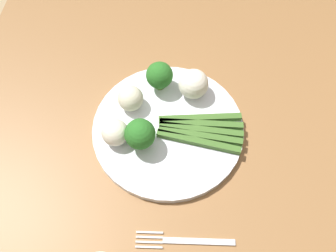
{
  "coord_description": "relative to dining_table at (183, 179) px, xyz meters",
  "views": [
    {
      "loc": [
        -0.28,
        -0.01,
        1.39
      ],
      "look_at": [
        0.06,
        0.04,
        0.77
      ],
      "focal_mm": 40.42,
      "sensor_mm": 36.0,
      "label": 1
    }
  ],
  "objects": [
    {
      "name": "cauliflower_edge",
      "position": [
        0.1,
        0.12,
        0.14
      ],
      "size": [
        0.05,
        0.05,
        0.05
      ],
      "primitive_type": "sphere",
      "color": "beige",
      "rests_on": "plate"
    },
    {
      "name": "cauliflower_mid",
      "position": [
        0.02,
        0.13,
        0.14
      ],
      "size": [
        0.05,
        0.05,
        0.05
      ],
      "primitive_type": "sphere",
      "color": "silver",
      "rests_on": "plate"
    },
    {
      "name": "dining_table",
      "position": [
        0.0,
        0.0,
        0.0
      ],
      "size": [
        1.44,
        0.93,
        0.75
      ],
      "color": "olive",
      "rests_on": "ground_plane"
    },
    {
      "name": "asparagus_bundle",
      "position": [
        0.06,
        -0.02,
        0.12
      ],
      "size": [
        0.08,
        0.16,
        0.01
      ],
      "rotation": [
        0.0,
        0.0,
        4.71
      ],
      "color": "#3D6626",
      "rests_on": "plate"
    },
    {
      "name": "cauliflower_near_fork",
      "position": [
        0.14,
        -0.0,
        0.14
      ],
      "size": [
        0.06,
        0.06,
        0.06
      ],
      "primitive_type": "sphere",
      "color": "white",
      "rests_on": "plate"
    },
    {
      "name": "broccoli_near_center",
      "position": [
        0.15,
        0.07,
        0.15
      ],
      "size": [
        0.05,
        0.05,
        0.06
      ],
      "color": "#568E33",
      "rests_on": "plate"
    },
    {
      "name": "ground_plane",
      "position": [
        0.0,
        0.0,
        -0.66
      ],
      "size": [
        6.0,
        6.0,
        0.02
      ],
      "primitive_type": "cube",
      "color": "tan"
    },
    {
      "name": "plate",
      "position": [
        0.06,
        0.04,
        0.1
      ],
      "size": [
        0.29,
        0.29,
        0.01
      ],
      "primitive_type": "cylinder",
      "color": "white",
      "rests_on": "dining_table"
    },
    {
      "name": "broccoli_back",
      "position": [
        0.02,
        0.08,
        0.15
      ],
      "size": [
        0.06,
        0.06,
        0.07
      ],
      "color": "#568E33",
      "rests_on": "plate"
    },
    {
      "name": "fork",
      "position": [
        -0.15,
        -0.01,
        0.1
      ],
      "size": [
        0.03,
        0.17,
        0.0
      ],
      "rotation": [
        0.0,
        0.0,
        1.67
      ],
      "color": "silver",
      "rests_on": "dining_table"
    }
  ]
}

